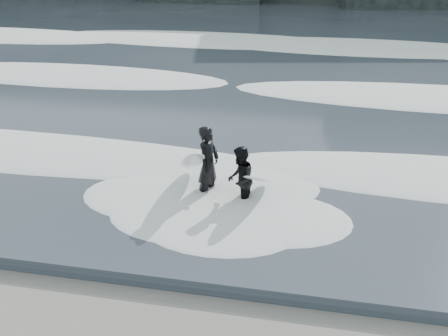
{
  "coord_description": "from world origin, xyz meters",
  "views": [
    {
      "loc": [
        3.55,
        -5.35,
        6.41
      ],
      "look_at": [
        1.06,
        6.66,
        1.0
      ],
      "focal_mm": 45.0,
      "sensor_mm": 36.0,
      "label": 1
    }
  ],
  "objects": [
    {
      "name": "sea",
      "position": [
        0.0,
        29.0,
        0.15
      ],
      "size": [
        90.0,
        52.0,
        0.3
      ],
      "primitive_type": "cube",
      "color": "#353D48",
      "rests_on": "ground"
    },
    {
      "name": "foam_mid",
      "position": [
        0.0,
        16.0,
        0.42
      ],
      "size": [
        60.0,
        4.0,
        0.24
      ],
      "primitive_type": "ellipsoid",
      "color": "white",
      "rests_on": "sea"
    },
    {
      "name": "surfer_right",
      "position": [
        1.52,
        6.51,
        0.81
      ],
      "size": [
        1.09,
        1.79,
        1.62
      ],
      "color": "black",
      "rests_on": "ground"
    },
    {
      "name": "foam_far",
      "position": [
        0.0,
        25.0,
        0.45
      ],
      "size": [
        60.0,
        4.8,
        0.3
      ],
      "primitive_type": "ellipsoid",
      "color": "white",
      "rests_on": "sea"
    },
    {
      "name": "foam_near",
      "position": [
        0.0,
        9.0,
        0.4
      ],
      "size": [
        60.0,
        3.2,
        0.2
      ],
      "primitive_type": "ellipsoid",
      "color": "white",
      "rests_on": "sea"
    },
    {
      "name": "surfer_left",
      "position": [
        0.57,
        6.82,
        0.99
      ],
      "size": [
        1.32,
        1.99,
        1.96
      ],
      "color": "black",
      "rests_on": "ground"
    }
  ]
}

